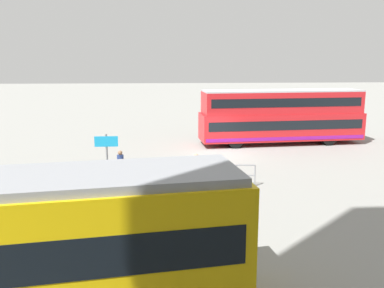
% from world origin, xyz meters
% --- Properties ---
extents(ground_plane, '(160.00, 160.00, 0.00)m').
position_xyz_m(ground_plane, '(0.00, 0.00, 0.00)').
color(ground_plane, gray).
extents(double_decker_bus, '(11.76, 3.48, 3.86)m').
position_xyz_m(double_decker_bus, '(-4.89, -3.29, 1.99)').
color(double_decker_bus, red).
rests_on(double_decker_bus, ground).
extents(pedestrian_near_railing, '(0.45, 0.45, 1.66)m').
position_xyz_m(pedestrian_near_railing, '(5.58, 5.87, 0.95)').
color(pedestrian_near_railing, black).
rests_on(pedestrian_near_railing, ground).
extents(pedestrian_crossing, '(0.36, 0.32, 1.76)m').
position_xyz_m(pedestrian_crossing, '(1.99, 7.22, 1.02)').
color(pedestrian_crossing, '#33384C').
rests_on(pedestrian_crossing, ground).
extents(pedestrian_railing, '(6.29, 0.68, 1.08)m').
position_xyz_m(pedestrian_railing, '(2.26, 6.48, 0.73)').
color(pedestrian_railing, gray).
rests_on(pedestrian_railing, ground).
extents(info_sign, '(1.12, 0.12, 2.45)m').
position_xyz_m(info_sign, '(6.23, 5.80, 1.69)').
color(info_sign, slate).
rests_on(info_sign, ground).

